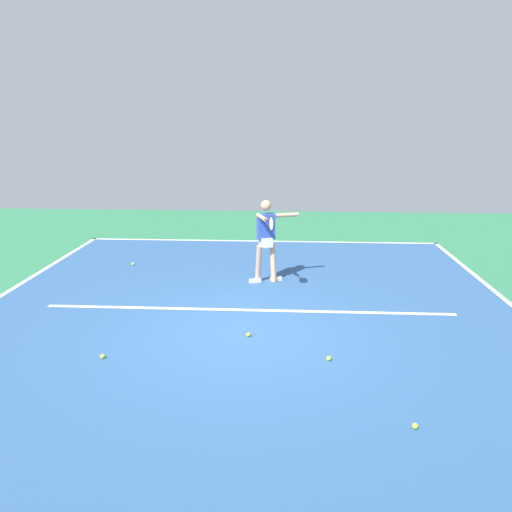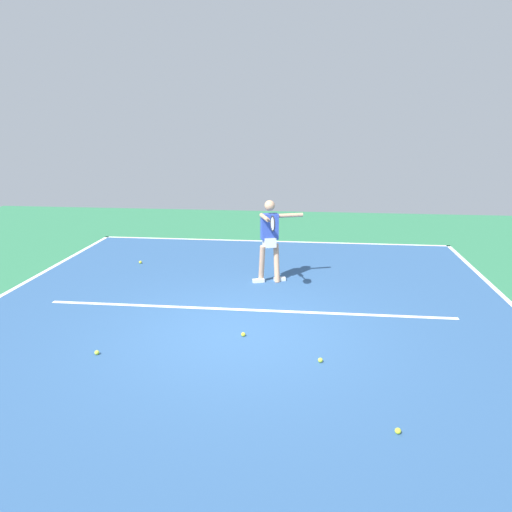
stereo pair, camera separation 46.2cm
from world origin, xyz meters
TOP-DOWN VIEW (x-y plane):
  - ground_plane at (0.00, 0.00)m, footprint 22.04×22.04m
  - court_surface at (0.00, 0.00)m, footprint 9.61×12.50m
  - court_line_baseline_near at (0.00, -6.20)m, footprint 9.61×0.10m
  - court_line_service at (0.00, -0.97)m, footprint 7.21×0.10m
  - court_line_centre_mark at (0.00, -6.00)m, footprint 0.10×0.30m
  - tennis_player at (-0.27, -2.59)m, footprint 1.01×1.30m
  - tennis_ball_by_sideline at (1.90, 0.99)m, footprint 0.07×0.07m
  - tennis_ball_by_baseline at (2.86, -3.63)m, footprint 0.07×0.07m
  - tennis_ball_centre_court at (-1.27, 0.86)m, footprint 0.07×0.07m
  - tennis_ball_near_service_line at (-2.07, 2.40)m, footprint 0.07×0.07m
  - tennis_ball_near_player at (-0.09, 0.14)m, footprint 0.07×0.07m

SIDE VIEW (x-z plane):
  - ground_plane at x=0.00m, z-range 0.00..0.00m
  - court_surface at x=0.00m, z-range 0.00..0.00m
  - court_line_baseline_near at x=0.00m, z-range 0.00..0.01m
  - court_line_service at x=0.00m, z-range 0.00..0.01m
  - court_line_centre_mark at x=0.00m, z-range 0.00..0.01m
  - tennis_ball_by_sideline at x=1.90m, z-range 0.00..0.07m
  - tennis_ball_by_baseline at x=2.86m, z-range 0.00..0.07m
  - tennis_ball_centre_court at x=-1.27m, z-range 0.00..0.07m
  - tennis_ball_near_service_line at x=-2.07m, z-range 0.00..0.07m
  - tennis_ball_near_player at x=-0.09m, z-range 0.00..0.07m
  - tennis_player at x=-0.27m, z-range 0.12..1.83m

